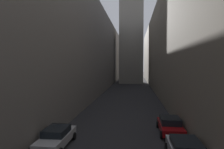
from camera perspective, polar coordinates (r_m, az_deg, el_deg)
ground_plane at (r=44.82m, az=4.82°, el=-5.00°), size 264.00×264.00×0.00m
building_block_left at (r=48.45m, az=-9.90°, el=6.39°), size 13.66×108.00×18.30m
building_block_right at (r=47.56m, az=18.67°, el=6.59°), size 11.44×108.00×18.67m
parked_car_left_third at (r=16.06m, az=-15.34°, el=-16.58°), size 1.90×4.49×1.44m
parked_car_right_far at (r=19.08m, az=16.04°, el=-13.49°), size 2.05×4.24×1.41m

